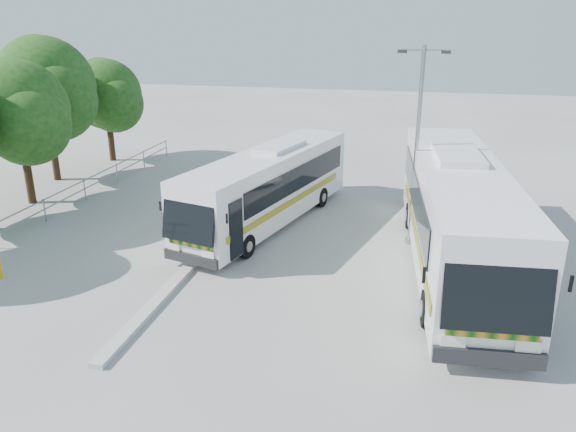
% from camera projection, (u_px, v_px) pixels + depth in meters
% --- Properties ---
extents(ground, '(100.00, 100.00, 0.00)m').
position_uv_depth(ground, '(254.00, 275.00, 18.79)').
color(ground, '#A5A5A0').
rests_on(ground, ground).
extents(kerb_divider, '(0.40, 16.00, 0.15)m').
position_uv_depth(kerb_divider, '(210.00, 245.00, 21.09)').
color(kerb_divider, '#B2B2AD').
rests_on(kerb_divider, ground).
extents(railing, '(0.06, 22.00, 1.00)m').
position_uv_depth(railing, '(58.00, 198.00, 24.34)').
color(railing, gray).
rests_on(railing, ground).
extents(tree_far_c, '(4.97, 4.69, 6.49)m').
position_uv_depth(tree_far_c, '(19.00, 111.00, 24.61)').
color(tree_far_c, '#382314').
rests_on(tree_far_c, ground).
extents(tree_far_d, '(5.62, 5.30, 7.33)m').
position_uv_depth(tree_far_d, '(46.00, 87.00, 28.06)').
color(tree_far_d, '#382314').
rests_on(tree_far_d, ground).
extents(tree_far_e, '(4.54, 4.28, 5.92)m').
position_uv_depth(tree_far_e, '(107.00, 95.00, 32.36)').
color(tree_far_e, '#382314').
rests_on(tree_far_e, ground).
extents(coach_main, '(4.83, 11.04, 3.01)m').
position_uv_depth(coach_main, '(269.00, 186.00, 22.91)').
color(coach_main, silver).
rests_on(coach_main, ground).
extents(coach_adjacent, '(3.75, 13.20, 3.61)m').
position_uv_depth(coach_adjacent, '(457.00, 213.00, 18.74)').
color(coach_adjacent, white).
rests_on(coach_adjacent, ground).
extents(lamppost, '(1.78, 0.25, 7.27)m').
position_uv_depth(lamppost, '(417.00, 140.00, 20.09)').
color(lamppost, gray).
rests_on(lamppost, ground).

